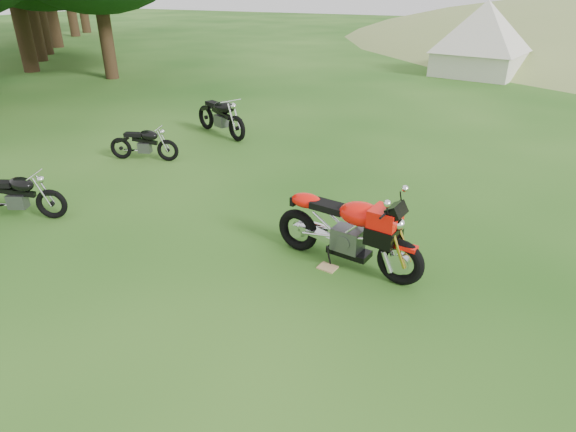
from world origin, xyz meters
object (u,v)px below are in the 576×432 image
at_px(sport_motorcycle, 347,225).
at_px(vintage_moto_b, 143,143).
at_px(plywood_board, 327,267).
at_px(vintage_moto_a, 15,195).
at_px(vintage_moto_d, 220,115).
at_px(tent_left, 482,41).

xyz_separation_m(sport_motorcycle, vintage_moto_b, (-5.92, 2.47, -0.25)).
relative_size(plywood_board, vintage_moto_a, 0.15).
distance_m(vintage_moto_a, vintage_moto_b, 3.46).
bearing_deg(vintage_moto_b, vintage_moto_d, 60.94).
bearing_deg(vintage_moto_b, plywood_board, -42.76).
height_order(vintage_moto_d, tent_left, tent_left).
distance_m(plywood_board, vintage_moto_d, 7.40).
relative_size(plywood_board, vintage_moto_b, 0.17).
relative_size(vintage_moto_b, vintage_moto_d, 0.76).
height_order(plywood_board, vintage_moto_a, vintage_moto_a).
bearing_deg(sport_motorcycle, tent_left, 99.08).
height_order(sport_motorcycle, vintage_moto_a, sport_motorcycle).
distance_m(sport_motorcycle, vintage_moto_d, 7.39).
height_order(plywood_board, vintage_moto_b, vintage_moto_b).
bearing_deg(tent_left, vintage_moto_a, -95.36).
distance_m(sport_motorcycle, vintage_moto_b, 6.42).
relative_size(sport_motorcycle, plywood_board, 8.44).
bearing_deg(vintage_moto_a, vintage_moto_d, 61.99).
bearing_deg(plywood_board, vintage_moto_d, 134.81).
xyz_separation_m(vintage_moto_a, vintage_moto_b, (-0.07, 3.46, -0.03)).
distance_m(plywood_board, tent_left, 18.47).
relative_size(vintage_moto_d, tent_left, 0.63).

